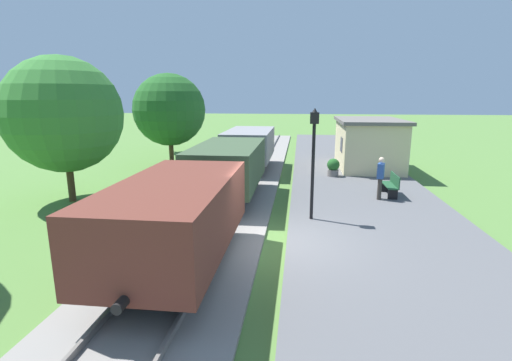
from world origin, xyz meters
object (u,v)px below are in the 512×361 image
(station_hut, at_px, (368,143))
(tree_trackside_mid, at_px, (63,115))
(lamp_post_near, at_px, (314,144))
(tree_field_left, at_px, (168,99))
(bench_down_platform, at_px, (355,148))
(tree_trackside_far, at_px, (169,110))
(freight_train, at_px, (228,169))
(person_waiting, at_px, (380,176))
(bench_near_hut, at_px, (392,185))
(potted_planter, at_px, (333,167))

(station_hut, height_order, tree_trackside_mid, tree_trackside_mid)
(lamp_post_near, distance_m, tree_trackside_mid, 10.09)
(tree_trackside_mid, bearing_deg, tree_field_left, 92.65)
(bench_down_platform, height_order, tree_trackside_mid, tree_trackside_mid)
(lamp_post_near, height_order, tree_trackside_far, tree_trackside_far)
(lamp_post_near, bearing_deg, tree_trackside_mid, 168.92)
(freight_train, bearing_deg, lamp_post_near, -38.16)
(station_hut, height_order, person_waiting, station_hut)
(freight_train, height_order, tree_trackside_mid, tree_trackside_mid)
(person_waiting, distance_m, tree_field_left, 18.97)
(person_waiting, bearing_deg, bench_down_platform, -73.72)
(freight_train, bearing_deg, bench_down_platform, 60.41)
(lamp_post_near, distance_m, tree_field_left, 19.21)
(freight_train, relative_size, tree_field_left, 3.45)
(bench_near_hut, bearing_deg, tree_field_left, 137.84)
(lamp_post_near, bearing_deg, tree_trackside_far, 129.43)
(potted_planter, bearing_deg, person_waiting, -70.85)
(person_waiting, xyz_separation_m, potted_planter, (-1.48, 4.26, -0.46))
(person_waiting, relative_size, tree_trackside_far, 0.30)
(tree_trackside_far, bearing_deg, tree_field_left, 109.98)
(bench_down_platform, relative_size, tree_trackside_far, 0.27)
(bench_near_hut, relative_size, person_waiting, 0.88)
(lamp_post_near, bearing_deg, person_waiting, 45.30)
(bench_near_hut, height_order, tree_trackside_mid, tree_trackside_mid)
(tree_trackside_mid, bearing_deg, potted_planter, 24.70)
(freight_train, relative_size, person_waiting, 11.35)
(person_waiting, relative_size, potted_planter, 1.87)
(potted_planter, bearing_deg, freight_train, -136.32)
(freight_train, relative_size, potted_planter, 21.18)
(freight_train, distance_m, lamp_post_near, 4.49)
(bench_down_platform, bearing_deg, potted_planter, -105.71)
(person_waiting, distance_m, tree_trackside_far, 13.63)
(station_hut, xyz_separation_m, tree_trackside_far, (-11.87, 0.40, 1.81))
(person_waiting, bearing_deg, lamp_post_near, 64.55)
(bench_near_hut, height_order, person_waiting, person_waiting)
(station_hut, distance_m, bench_down_platform, 4.74)
(station_hut, relative_size, bench_near_hut, 3.87)
(bench_near_hut, distance_m, person_waiting, 0.98)
(person_waiting, relative_size, tree_field_left, 0.30)
(tree_trackside_mid, bearing_deg, station_hut, 30.71)
(freight_train, distance_m, tree_trackside_far, 9.38)
(potted_planter, relative_size, tree_trackside_mid, 0.16)
(freight_train, relative_size, tree_trackside_mid, 3.30)
(tree_field_left, bearing_deg, tree_trackside_far, -70.02)
(tree_field_left, bearing_deg, freight_train, -61.82)
(station_hut, distance_m, tree_trackside_far, 12.01)
(tree_trackside_mid, bearing_deg, person_waiting, 3.95)
(tree_trackside_mid, height_order, tree_field_left, tree_trackside_mid)
(station_hut, bearing_deg, freight_train, -133.31)
(bench_down_platform, height_order, person_waiting, person_waiting)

